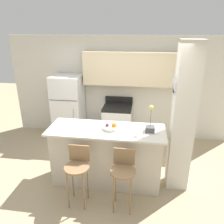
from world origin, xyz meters
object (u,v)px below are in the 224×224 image
Objects in this scene: bar_stool_left at (78,167)px; refrigerator at (69,108)px; fruit_bowl at (111,127)px; stove_range at (117,123)px; bar_stool_right at (123,171)px; orchid_vase at (150,126)px; trash_bin at (90,135)px.

refrigerator is at bearing 111.85° from bar_stool_left.
fruit_bowl is (0.44, 0.60, 0.44)m from bar_stool_left.
stove_range is 1.08× the size of bar_stool_left.
stove_range is at bearing 99.13° from bar_stool_right.
stove_range reaches higher than bar_stool_right.
bar_stool_left is 1.35m from orchid_vase.
refrigerator is at bearing 129.50° from fruit_bowl.
fruit_bowl is (0.08, -1.63, 0.64)m from stove_range.
orchid_vase reaches higher than trash_bin.
orchid_vase is at bearing 28.81° from bar_stool_left.
stove_range is at bearing 114.51° from orchid_vase.
fruit_bowl reaches higher than stove_range.
bar_stool_right is (0.36, -2.23, 0.21)m from stove_range.
trash_bin is (0.58, -0.22, -0.63)m from refrigerator.
fruit_bowl is at bearing 54.03° from bar_stool_left.
orchid_vase reaches higher than bar_stool_left.
fruit_bowl is 1.82m from trash_bin.
bar_stool_left is at bearing -125.97° from fruit_bowl.
bar_stool_left is at bearing -99.10° from stove_range.
refrigerator reaches higher than bar_stool_right.
fruit_bowl is (-0.28, 0.60, 0.44)m from bar_stool_right.
bar_stool_right is 0.79m from fruit_bowl.
fruit_bowl is at bearing 180.00° from orchid_vase.
stove_range is 0.76m from trash_bin.
trash_bin is at bearing 117.18° from bar_stool_right.
refrigerator is 0.88m from trash_bin.
refrigerator is 2.74m from bar_stool_right.
orchid_vase is (1.99, -1.61, 0.35)m from refrigerator.
fruit_bowl is at bearing -87.14° from stove_range.
bar_stool_right is at bearing -122.36° from orchid_vase.
bar_stool_right is 2.60× the size of trash_bin.
fruit_bowl is 0.72× the size of trash_bin.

